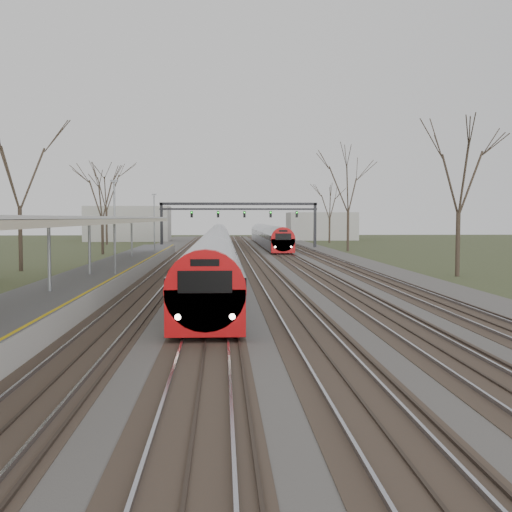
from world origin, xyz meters
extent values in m
cube|color=#474442|center=(0.00, 55.00, 0.05)|extent=(24.00, 160.00, 0.10)
cube|color=#4C3828|center=(-6.00, 55.00, 0.09)|extent=(2.60, 160.00, 0.06)
cube|color=gray|center=(-6.72, 55.00, 0.16)|extent=(0.07, 160.00, 0.12)
cube|color=gray|center=(-5.28, 55.00, 0.16)|extent=(0.07, 160.00, 0.12)
cube|color=#4C3828|center=(-2.50, 55.00, 0.09)|extent=(2.60, 160.00, 0.06)
cube|color=gray|center=(-3.22, 55.00, 0.16)|extent=(0.07, 160.00, 0.12)
cube|color=gray|center=(-1.78, 55.00, 0.16)|extent=(0.07, 160.00, 0.12)
cube|color=#4C3828|center=(1.00, 55.00, 0.09)|extent=(2.60, 160.00, 0.06)
cube|color=gray|center=(0.28, 55.00, 0.16)|extent=(0.07, 160.00, 0.12)
cube|color=gray|center=(1.72, 55.00, 0.16)|extent=(0.07, 160.00, 0.12)
cube|color=#4C3828|center=(4.50, 55.00, 0.09)|extent=(2.60, 160.00, 0.06)
cube|color=gray|center=(3.78, 55.00, 0.16)|extent=(0.07, 160.00, 0.12)
cube|color=gray|center=(5.22, 55.00, 0.16)|extent=(0.07, 160.00, 0.12)
cube|color=#4C3828|center=(8.00, 55.00, 0.09)|extent=(2.60, 160.00, 0.06)
cube|color=gray|center=(7.28, 55.00, 0.16)|extent=(0.07, 160.00, 0.12)
cube|color=gray|center=(8.72, 55.00, 0.16)|extent=(0.07, 160.00, 0.12)
cube|color=#9E9B93|center=(-9.05, 37.50, 0.50)|extent=(3.50, 69.00, 1.00)
cylinder|color=slate|center=(-9.05, 26.00, 2.50)|extent=(0.14, 0.14, 3.00)
cylinder|color=slate|center=(-9.05, 34.00, 2.50)|extent=(0.14, 0.14, 3.00)
cylinder|color=slate|center=(-9.05, 42.00, 2.50)|extent=(0.14, 0.14, 3.00)
cylinder|color=slate|center=(-9.05, 50.00, 2.50)|extent=(0.14, 0.14, 3.00)
cube|color=silver|center=(-9.05, 33.00, 4.05)|extent=(4.10, 50.00, 0.12)
cube|color=beige|center=(-9.05, 33.00, 3.88)|extent=(4.10, 50.00, 0.25)
cube|color=black|center=(-10.00, 85.00, 3.00)|extent=(0.35, 0.35, 6.00)
cube|color=black|center=(10.50, 85.00, 3.00)|extent=(0.35, 0.35, 6.00)
cube|color=black|center=(0.25, 85.00, 5.90)|extent=(21.00, 0.35, 0.35)
cube|color=black|center=(0.25, 85.00, 5.20)|extent=(21.00, 0.25, 0.25)
cube|color=black|center=(-6.00, 84.80, 4.50)|extent=(0.32, 0.22, 0.85)
sphere|color=#0CFF19|center=(-6.00, 84.66, 4.75)|extent=(0.16, 0.16, 0.16)
cube|color=black|center=(-2.50, 84.80, 4.50)|extent=(0.32, 0.22, 0.85)
sphere|color=#0CFF19|center=(-2.50, 84.66, 4.75)|extent=(0.16, 0.16, 0.16)
cube|color=black|center=(1.00, 84.80, 4.50)|extent=(0.32, 0.22, 0.85)
sphere|color=#0CFF19|center=(1.00, 84.66, 4.75)|extent=(0.16, 0.16, 0.16)
cube|color=black|center=(4.50, 84.80, 4.50)|extent=(0.32, 0.22, 0.85)
sphere|color=#0CFF19|center=(4.50, 84.66, 4.75)|extent=(0.16, 0.16, 0.16)
cube|color=black|center=(8.00, 84.80, 4.50)|extent=(0.32, 0.22, 0.85)
sphere|color=#0CFF19|center=(8.00, 84.66, 4.75)|extent=(0.16, 0.16, 0.16)
cylinder|color=#2D231C|center=(-17.00, 48.00, 2.48)|extent=(0.30, 0.30, 4.95)
cylinder|color=#2D231C|center=(14.00, 42.00, 2.25)|extent=(0.30, 0.30, 4.50)
cube|color=#ADAFB7|center=(-2.50, 64.44, 1.10)|extent=(2.55, 90.00, 1.60)
cylinder|color=#ADAFB7|center=(-2.50, 64.44, 1.75)|extent=(2.60, 89.70, 2.60)
cube|color=black|center=(-2.50, 64.44, 1.85)|extent=(2.62, 89.40, 0.55)
cube|color=#BB0A0D|center=(-2.50, 19.54, 1.05)|extent=(2.55, 0.50, 1.50)
cylinder|color=#BB0A0D|center=(-2.50, 19.59, 1.75)|extent=(2.60, 0.60, 2.60)
cube|color=black|center=(-2.50, 19.32, 2.05)|extent=(1.70, 0.12, 0.70)
sphere|color=white|center=(-3.35, 19.34, 0.95)|extent=(0.22, 0.22, 0.22)
sphere|color=white|center=(-1.65, 19.34, 0.95)|extent=(0.22, 0.22, 0.22)
cube|color=black|center=(-2.50, 64.44, 0.17)|extent=(1.80, 89.00, 0.35)
cube|color=#ADAFB7|center=(4.50, 89.66, 1.10)|extent=(2.55, 45.00, 1.60)
cylinder|color=#ADAFB7|center=(4.50, 89.66, 1.75)|extent=(2.60, 44.70, 2.60)
cube|color=black|center=(4.50, 89.66, 1.85)|extent=(2.62, 44.40, 0.55)
cube|color=#BB0A0D|center=(4.50, 67.26, 1.05)|extent=(2.55, 0.50, 1.50)
cylinder|color=#BB0A0D|center=(4.50, 67.31, 1.75)|extent=(2.60, 0.60, 2.60)
cube|color=black|center=(4.50, 67.04, 2.05)|extent=(1.70, 0.12, 0.70)
sphere|color=white|center=(3.65, 67.06, 0.95)|extent=(0.22, 0.22, 0.22)
sphere|color=white|center=(5.35, 67.06, 0.95)|extent=(0.22, 0.22, 0.22)
cube|color=black|center=(4.50, 89.66, 0.17)|extent=(1.80, 44.00, 0.35)
camera|label=1|loc=(-1.96, -0.61, 4.04)|focal=45.00mm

